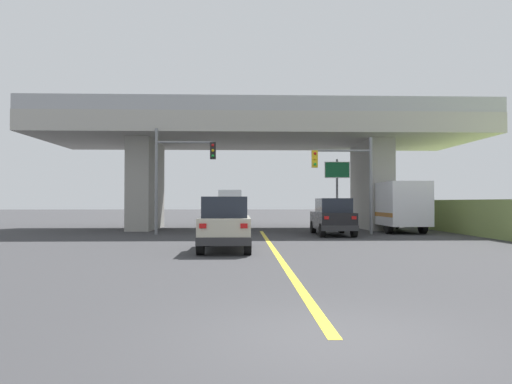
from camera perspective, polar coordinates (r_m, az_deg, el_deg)
name	(u,v)px	position (r m, az deg, el deg)	size (l,w,h in m)	color
ground	(259,229)	(31.89, 0.43, -4.49)	(160.00, 160.00, 0.00)	#353538
overpass_bridge	(259,145)	(32.08, 0.43, 5.79)	(28.73, 9.86, 8.02)	#A8A59E
lane_divider_stripe	(274,250)	(17.88, 2.22, -7.08)	(0.20, 23.03, 0.01)	yellow
suv_lead	(225,224)	(17.74, -3.73, -3.86)	(1.89, 4.27, 2.02)	#B7B29E
suv_crossing	(333,217)	(25.99, 9.30, -3.00)	(1.94, 4.33, 2.02)	black
box_truck	(394,206)	(30.21, 16.47, -1.62)	(2.33, 6.99, 2.99)	navy
traffic_signal_nearside	(350,173)	(26.81, 11.41, 2.29)	(3.42, 0.36, 5.47)	slate
traffic_signal_farside	(176,167)	(26.92, -9.70, 2.98)	(3.44, 0.36, 6.00)	slate
highway_sign	(337,178)	(30.89, 9.84, 1.71)	(1.64, 0.17, 4.60)	slate
semi_truck_distant	(231,204)	(49.87, -3.11, -1.47)	(2.33, 6.82, 3.02)	silver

